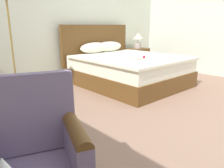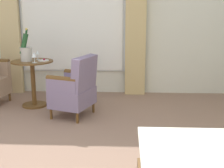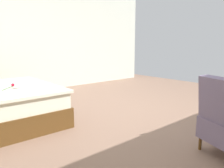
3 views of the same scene
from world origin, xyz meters
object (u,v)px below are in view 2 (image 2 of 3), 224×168
snack_plate (43,60)px  wine_glass_near_edge (38,53)px  side_table_round (33,78)px  armchair_by_window (75,88)px  champagne_bucket (26,51)px  wine_glass_near_bucket (34,55)px

snack_plate → wine_glass_near_edge: bearing=-137.6°
side_table_round → armchair_by_window: (0.45, 0.74, -0.04)m
champagne_bucket → armchair_by_window: champagne_bucket is taller
champagne_bucket → snack_plate: 0.30m
wine_glass_near_bucket → wine_glass_near_edge: bearing=-173.7°
wine_glass_near_bucket → wine_glass_near_edge: size_ratio=1.06×
side_table_round → wine_glass_near_edge: wine_glass_near_edge is taller
champagne_bucket → wine_glass_near_bucket: champagne_bucket is taller
champagne_bucket → wine_glass_near_edge: bearing=145.3°
champagne_bucket → wine_glass_near_edge: size_ratio=3.44×
wine_glass_near_bucket → wine_glass_near_edge: wine_glass_near_bucket is taller
champagne_bucket → armchair_by_window: size_ratio=0.57×
wine_glass_near_bucket → snack_plate: wine_glass_near_bucket is taller
snack_plate → armchair_by_window: bearing=50.7°
armchair_by_window → wine_glass_near_edge: bearing=-131.0°
wine_glass_near_bucket → armchair_by_window: 0.83m
wine_glass_near_edge → armchair_by_window: bearing=49.0°
side_table_round → armchair_by_window: 0.87m
wine_glass_near_edge → side_table_round: bearing=-20.5°
wine_glass_near_bucket → snack_plate: size_ratio=0.94×
wine_glass_near_bucket → side_table_round: bearing=-151.7°
snack_plate → champagne_bucket: bearing=-79.8°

